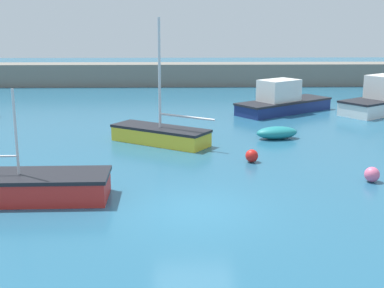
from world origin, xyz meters
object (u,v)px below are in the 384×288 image
(dinghy_near_pier, at_px, (277,133))
(mooring_buoy_red, at_px, (252,156))
(motorboat_grey_hull, at_px, (381,100))
(sailboat_tall_mast, at_px, (160,134))
(sailboat_twin_hulled, at_px, (20,187))
(mooring_buoy_pink, at_px, (372,174))
(cabin_cruiser_white, at_px, (282,101))

(dinghy_near_pier, distance_m, mooring_buoy_red, 4.51)
(motorboat_grey_hull, relative_size, sailboat_tall_mast, 0.98)
(sailboat_twin_hulled, height_order, motorboat_grey_hull, sailboat_twin_hulled)
(motorboat_grey_hull, xyz_separation_m, mooring_buoy_pink, (-5.30, -13.57, -0.53))
(sailboat_twin_hulled, xyz_separation_m, mooring_buoy_pink, (11.95, 1.60, -0.16))
(sailboat_twin_hulled, xyz_separation_m, dinghy_near_pier, (9.79, 8.48, -0.14))
(sailboat_twin_hulled, distance_m, mooring_buoy_pink, 12.06)
(sailboat_twin_hulled, bearing_deg, mooring_buoy_red, 27.30)
(mooring_buoy_pink, bearing_deg, sailboat_tall_mast, 141.83)
(dinghy_near_pier, distance_m, cabin_cruiser_white, 7.24)
(motorboat_grey_hull, distance_m, sailboat_tall_mast, 15.03)
(sailboat_twin_hulled, relative_size, dinghy_near_pier, 2.66)
(cabin_cruiser_white, relative_size, mooring_buoy_pink, 11.85)
(cabin_cruiser_white, distance_m, mooring_buoy_red, 11.70)
(motorboat_grey_hull, height_order, sailboat_tall_mast, sailboat_tall_mast)
(dinghy_near_pier, xyz_separation_m, cabin_cruiser_white, (1.57, 7.06, 0.41))
(sailboat_twin_hulled, relative_size, motorboat_grey_hull, 1.03)
(dinghy_near_pier, relative_size, cabin_cruiser_white, 0.33)
(sailboat_twin_hulled, relative_size, cabin_cruiser_white, 0.89)
(mooring_buoy_red, bearing_deg, dinghy_near_pier, 67.02)
(dinghy_near_pier, xyz_separation_m, mooring_buoy_pink, (2.16, -6.87, -0.02))
(motorboat_grey_hull, distance_m, dinghy_near_pier, 10.04)
(sailboat_twin_hulled, xyz_separation_m, mooring_buoy_red, (8.03, 4.33, -0.17))
(sailboat_tall_mast, bearing_deg, cabin_cruiser_white, -99.07)
(motorboat_grey_hull, distance_m, cabin_cruiser_white, 5.91)
(motorboat_grey_hull, relative_size, cabin_cruiser_white, 0.86)
(cabin_cruiser_white, distance_m, sailboat_tall_mast, 10.61)
(cabin_cruiser_white, xyz_separation_m, mooring_buoy_red, (-3.33, -11.21, -0.45))
(motorboat_grey_hull, xyz_separation_m, sailboat_tall_mast, (-13.01, -7.51, -0.37))
(motorboat_grey_hull, height_order, mooring_buoy_pink, motorboat_grey_hull)
(dinghy_near_pier, bearing_deg, cabin_cruiser_white, 67.27)
(mooring_buoy_red, height_order, mooring_buoy_pink, mooring_buoy_pink)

